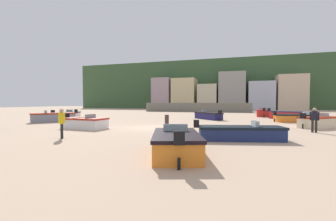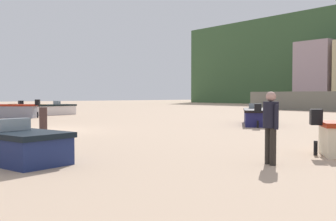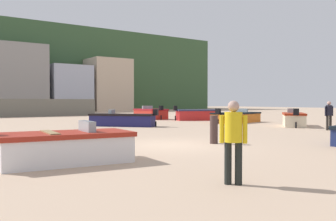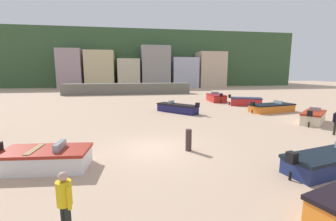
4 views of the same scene
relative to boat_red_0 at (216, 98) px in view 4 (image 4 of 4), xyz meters
name	(u,v)px [view 4 (image 4 of 4)]	position (x,y,z in m)	size (l,w,h in m)	color
ground_plane	(155,149)	(-10.13, -17.65, -0.48)	(160.00, 160.00, 0.00)	tan
headland_hill	(131,61)	(-10.13, 48.35, 6.89)	(90.00, 32.00, 14.74)	#385734
harbor_pier	(128,89)	(-11.46, 12.35, 0.46)	(21.71, 2.40, 1.88)	#6A675C
townhouse_far_left	(71,69)	(-24.46, 29.50, 4.07)	(5.34, 6.31, 9.09)	#A89098
townhouse_left	(101,70)	(-17.86, 29.71, 3.91)	(6.61, 6.72, 8.78)	beige
townhouse_centre_left	(129,73)	(-11.14, 29.63, 3.00)	(5.21, 6.57, 6.96)	beige
townhouse_centre	(155,67)	(-4.62, 29.17, 4.56)	(6.87, 5.63, 10.08)	gray
townhouse_centre_right	(184,73)	(2.70, 29.05, 3.21)	(6.40, 5.40, 7.38)	#B0B7C8
townhouse_right	(210,70)	(9.75, 29.75, 3.96)	(6.76, 6.80, 8.87)	beige
boat_red_0	(216,98)	(0.00, 0.00, 0.00)	(2.00, 3.96, 1.25)	red
boat_white_1	(46,159)	(-14.68, -19.31, -0.06)	(3.67, 1.95, 1.12)	white
boat_red_3	(246,102)	(1.94, -4.23, -0.01)	(3.74, 2.75, 1.25)	red
boat_cream_4	(313,117)	(2.41, -13.69, -0.03)	(3.42, 3.19, 1.18)	beige
boat_orange_5	(272,108)	(2.31, -8.62, -0.08)	(4.80, 2.54, 1.10)	orange
boat_navy_7	(177,108)	(-6.79, -7.43, -0.06)	(3.70, 4.01, 1.13)	navy
boat_navy_9	(332,161)	(-3.53, -21.36, -0.10)	(4.66, 2.27, 1.04)	navy
mooring_post_near_water	(189,140)	(-8.52, -18.17, 0.06)	(0.30, 0.30, 1.07)	#422F2C
beach_walker_distant	(64,200)	(-12.86, -23.58, 0.47)	(0.48, 0.48, 1.62)	black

